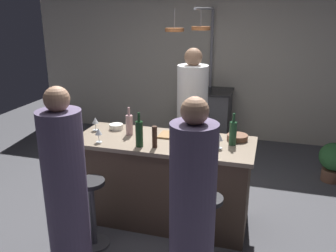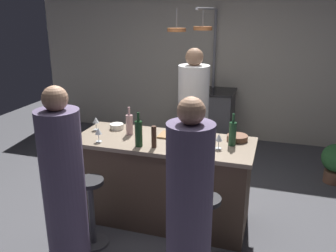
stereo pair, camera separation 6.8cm
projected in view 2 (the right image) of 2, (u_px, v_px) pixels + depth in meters
ground_plane at (164, 218)px, 3.85m from camera, size 9.00×9.00×0.00m
back_wall at (216, 62)px, 6.03m from camera, size 6.40×0.16×2.60m
kitchen_island at (164, 180)px, 3.71m from camera, size 1.80×0.72×0.90m
stove_range at (209, 116)px, 5.93m from camera, size 0.80×0.64×0.89m
chef at (193, 126)px, 4.32m from camera, size 0.37×0.37×1.73m
bar_stool_right at (204, 230)px, 3.01m from camera, size 0.28×0.28×0.68m
guest_right at (189, 212)px, 2.60m from camera, size 0.34×0.34×1.60m
bar_stool_left at (91, 209)px, 3.31m from camera, size 0.28×0.28×0.68m
guest_left at (64, 191)px, 2.87m from camera, size 0.34×0.34×1.61m
overhead_pot_rack at (202, 46)px, 5.18m from camera, size 0.60×1.39×2.17m
potted_plant at (336, 161)px, 4.56m from camera, size 0.36×0.36×0.52m
cutting_board at (175, 136)px, 3.66m from camera, size 0.32×0.22×0.02m
pepper_mill at (154, 137)px, 3.35m from camera, size 0.05×0.05×0.21m
wine_bottle_red at (139, 133)px, 3.37m from camera, size 0.07×0.07×0.33m
wine_bottle_rose at (129, 124)px, 3.70m from camera, size 0.07×0.07×0.29m
wine_bottle_green at (233, 133)px, 3.39m from camera, size 0.07×0.07×0.31m
wine_glass_by_chef at (96, 121)px, 3.83m from camera, size 0.07×0.07×0.15m
wine_glass_near_left_guest at (98, 132)px, 3.49m from camera, size 0.07×0.07×0.15m
wine_glass_near_right_guest at (219, 138)px, 3.32m from camera, size 0.07×0.07×0.15m
mixing_bowl_wooden at (237, 138)px, 3.55m from camera, size 0.21×0.21×0.06m
mixing_bowl_ceramic at (117, 126)px, 3.89m from camera, size 0.15×0.15×0.06m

